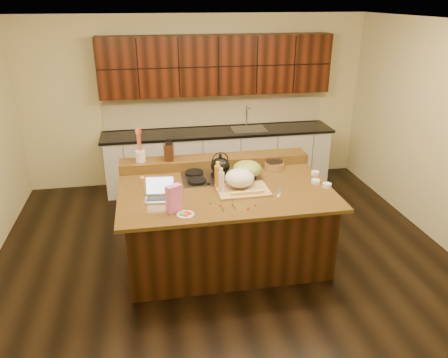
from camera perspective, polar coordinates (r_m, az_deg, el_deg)
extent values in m
cube|color=black|center=(5.43, 0.10, -10.03)|extent=(5.50, 5.00, 0.01)
cube|color=silver|center=(4.57, 0.12, 19.88)|extent=(5.50, 5.00, 0.01)
cube|color=beige|center=(7.22, -3.57, 10.06)|extent=(5.50, 0.01, 2.70)
cube|color=beige|center=(2.67, 10.23, -14.15)|extent=(5.50, 0.01, 2.70)
cube|color=beige|center=(5.96, 27.26, 4.78)|extent=(0.01, 5.00, 2.70)
cube|color=black|center=(5.20, 0.10, -5.91)|extent=(2.22, 1.42, 0.88)
cube|color=black|center=(5.00, 0.10, -1.28)|extent=(2.40, 1.60, 0.04)
cube|color=black|center=(5.60, -1.20, 2.35)|extent=(2.40, 0.30, 0.12)
cube|color=gray|center=(5.26, -0.49, 0.29)|extent=(0.92, 0.52, 0.02)
cylinder|color=black|center=(5.33, -3.91, 0.81)|extent=(0.22, 0.22, 0.03)
cylinder|color=black|center=(5.42, 2.40, 1.24)|extent=(0.22, 0.22, 0.03)
cylinder|color=black|center=(5.09, -3.57, -0.26)|extent=(0.22, 0.22, 0.03)
cylinder|color=black|center=(5.19, 3.02, 0.20)|extent=(0.22, 0.22, 0.03)
cylinder|color=black|center=(5.25, -0.49, 0.51)|extent=(0.22, 0.22, 0.03)
cube|color=silver|center=(7.19, -0.69, 2.58)|extent=(3.60, 0.62, 0.90)
cube|color=black|center=(7.04, -0.71, 6.17)|extent=(3.70, 0.66, 0.04)
cube|color=gray|center=(7.14, 3.28, 6.48)|extent=(0.55, 0.42, 0.01)
cylinder|color=gray|center=(7.26, 2.98, 8.28)|extent=(0.02, 0.02, 0.36)
cube|color=black|center=(6.97, -0.97, 14.66)|extent=(3.60, 0.34, 0.90)
cube|color=beige|center=(7.27, -1.14, 8.97)|extent=(3.60, 0.03, 0.50)
ellipsoid|color=black|center=(5.20, -0.50, 1.73)|extent=(0.27, 0.27, 0.20)
ellipsoid|color=olive|center=(5.15, 3.05, 1.34)|extent=(0.42, 0.42, 0.19)
cube|color=#B7B7BC|center=(4.73, -8.38, -2.59)|extent=(0.34, 0.25, 0.02)
cube|color=black|center=(4.73, -8.39, -2.49)|extent=(0.28, 0.16, 0.00)
cube|color=#B7B7BC|center=(4.79, -8.39, -0.80)|extent=(0.33, 0.10, 0.21)
cube|color=silver|center=(4.78, -8.39, -0.83)|extent=(0.30, 0.08, 0.18)
cylinder|color=#BE7221|center=(4.91, -0.83, 0.24)|extent=(0.07, 0.07, 0.27)
cylinder|color=silver|center=(4.78, -0.34, -0.53)|extent=(0.07, 0.07, 0.25)
cube|color=tan|center=(4.88, 2.47, -1.48)|extent=(0.58, 0.42, 0.03)
ellipsoid|color=white|center=(4.90, 2.04, 0.13)|extent=(0.33, 0.33, 0.21)
cube|color=#EDD872|center=(4.73, 1.60, -1.91)|extent=(0.12, 0.03, 0.03)
cube|color=#EDD872|center=(4.75, 3.07, -1.79)|extent=(0.12, 0.03, 0.03)
cube|color=#EDD872|center=(4.78, 4.53, -1.68)|extent=(0.12, 0.03, 0.03)
cylinder|color=gray|center=(4.88, 3.95, -1.26)|extent=(0.22, 0.09, 0.01)
cylinder|color=white|center=(5.12, 13.30, -0.79)|extent=(0.12, 0.12, 0.04)
cylinder|color=white|center=(5.19, 11.88, -0.33)|extent=(0.11, 0.11, 0.04)
cylinder|color=white|center=(5.43, 11.81, 0.73)|extent=(0.13, 0.13, 0.04)
cylinder|color=#996B3F|center=(5.52, 6.58, 1.69)|extent=(0.31, 0.31, 0.09)
cone|color=silver|center=(4.88, 7.15, -1.38)|extent=(0.10, 0.10, 0.07)
cube|color=pink|center=(4.40, -6.55, -2.57)|extent=(0.17, 0.15, 0.29)
cylinder|color=white|center=(4.38, -5.04, -4.65)|extent=(0.19, 0.19, 0.01)
cube|color=#D38F4A|center=(5.03, -10.31, -0.44)|extent=(0.10, 0.08, 0.13)
cylinder|color=white|center=(5.50, -10.87, 2.96)|extent=(0.15, 0.15, 0.14)
cube|color=black|center=(5.49, -7.18, 3.53)|extent=(0.13, 0.18, 0.20)
ellipsoid|color=red|center=(4.54, -0.49, -3.48)|extent=(0.02, 0.02, 0.02)
ellipsoid|color=#198C26|center=(4.59, -1.85, -3.16)|extent=(0.02, 0.02, 0.02)
ellipsoid|color=red|center=(4.47, 3.15, -3.95)|extent=(0.02, 0.02, 0.02)
ellipsoid|color=#198C26|center=(4.60, 1.08, -3.11)|extent=(0.02, 0.02, 0.02)
ellipsoid|color=red|center=(4.56, 4.17, -3.42)|extent=(0.02, 0.02, 0.02)
ellipsoid|color=#198C26|center=(4.50, 1.38, -3.73)|extent=(0.02, 0.02, 0.02)
ellipsoid|color=red|center=(4.54, 1.15, -3.44)|extent=(0.02, 0.02, 0.02)
ellipsoid|color=#198C26|center=(4.43, -0.14, -4.15)|extent=(0.02, 0.02, 0.02)
ellipsoid|color=red|center=(4.48, -0.20, -3.82)|extent=(0.02, 0.02, 0.02)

